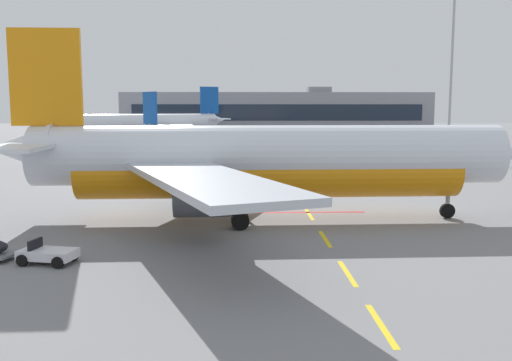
% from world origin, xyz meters
% --- Properties ---
extents(ground, '(400.00, 400.00, 0.00)m').
position_xyz_m(ground, '(40.00, 40.00, 0.00)').
color(ground, slate).
extents(apron_paint_markings, '(8.00, 92.99, 0.01)m').
position_xyz_m(apron_paint_markings, '(18.00, 36.21, 0.00)').
color(apron_paint_markings, yellow).
rests_on(apron_paint_markings, ground).
extents(airliner_foreground, '(34.73, 34.62, 12.20)m').
position_xyz_m(airliner_foreground, '(14.56, 19.29, 3.95)').
color(airliner_foreground, silver).
rests_on(airliner_foreground, ground).
extents(airliner_mid_left, '(22.05, 23.95, 9.56)m').
position_xyz_m(airliner_mid_left, '(6.89, 59.13, 3.10)').
color(airliner_mid_left, silver).
rests_on(airliner_mid_left, ground).
extents(airliner_far_center, '(31.86, 30.22, 11.67)m').
position_xyz_m(airliner_far_center, '(-4.81, 101.42, 3.78)').
color(airliner_far_center, silver).
rests_on(airliner_far_center, ground).
extents(apron_light_mast_far, '(1.80, 1.80, 26.59)m').
position_xyz_m(apron_light_mast_far, '(43.16, 63.50, 16.40)').
color(apron_light_mast_far, slate).
rests_on(apron_light_mast_far, ground).
extents(terminal_satellite, '(76.92, 22.80, 12.51)m').
position_xyz_m(terminal_satellite, '(22.57, 133.13, 5.47)').
color(terminal_satellite, gray).
rests_on(terminal_satellite, ground).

